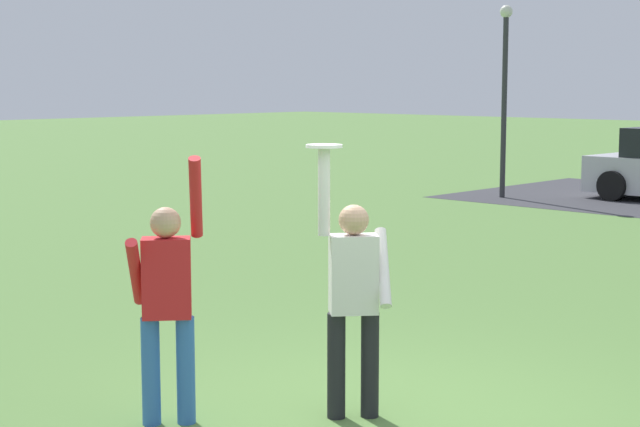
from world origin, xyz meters
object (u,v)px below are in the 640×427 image
Objects in this scene: person_defender at (167,296)px; lamppost_by_lot at (505,82)px; frisbee_disc at (324,146)px; person_catcher at (353,292)px.

person_defender is 16.28m from lamppost_by_lot.
frisbee_disc is 0.06× the size of lamppost_by_lot.
frisbee_disc is at bearing -61.27° from lamppost_by_lot.
person_catcher is at bearing -60.50° from lamppost_by_lot.
lamppost_by_lot reaches higher than frisbee_disc.
frisbee_disc is (0.76, 0.90, 1.11)m from person_defender.
person_defender is (-0.90, -1.07, -0.00)m from person_catcher.
lamppost_by_lot reaches higher than person_defender.
person_catcher reaches higher than person_defender.
person_defender is at bearing -130.08° from frisbee_disc.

